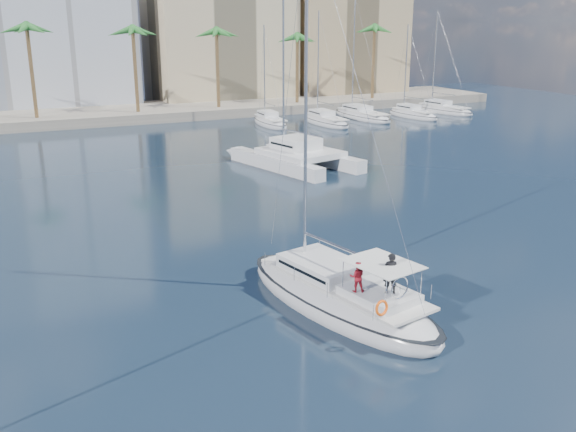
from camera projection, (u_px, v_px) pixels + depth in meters
ground at (288, 304)px, 28.59m from camera, size 160.00×160.00×0.00m
quay at (81, 116)px, 81.07m from camera, size 120.00×14.00×1.20m
building_beige at (219, 35)px, 95.14m from camera, size 20.00×14.00×20.00m
building_tan_right at (342, 41)px, 101.93m from camera, size 18.00×12.00×18.00m
palm_centre at (78, 37)px, 74.78m from camera, size 3.60×3.60×12.30m
palm_right at (333, 34)px, 88.77m from camera, size 3.60×3.60×12.30m
main_sloop at (339, 296)px, 28.13m from camera, size 5.93×12.14×17.28m
catamaran at (297, 154)px, 55.22m from camera, size 8.26×12.56×16.89m
seagull at (334, 277)px, 30.00m from camera, size 1.24×0.53×0.23m
moored_yacht_a at (270, 125)px, 77.39m from camera, size 3.37×9.52×11.90m
moored_yacht_b at (325, 124)px, 78.33m from camera, size 3.32×10.83×13.72m
moored_yacht_c at (362, 118)px, 82.74m from camera, size 3.98×12.33×15.54m
moored_yacht_d at (413, 117)px, 83.68m from camera, size 3.52×9.55×11.90m
moored_yacht_e at (443, 112)px, 88.09m from camera, size 4.61×11.11×13.72m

